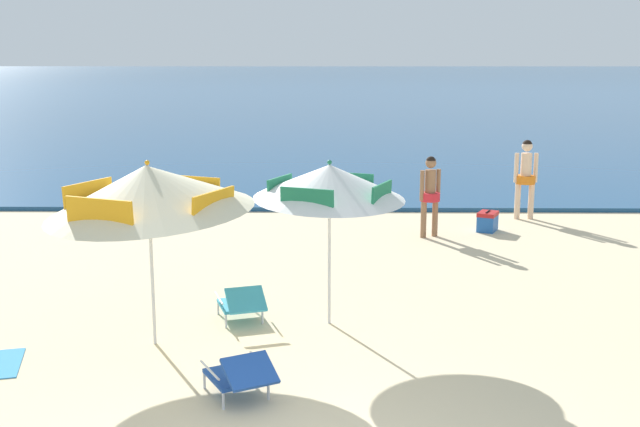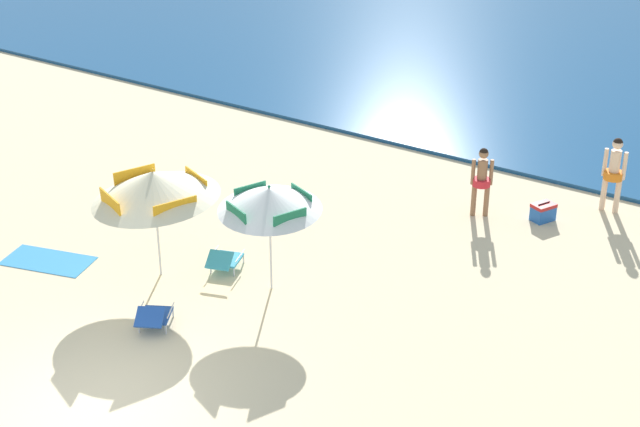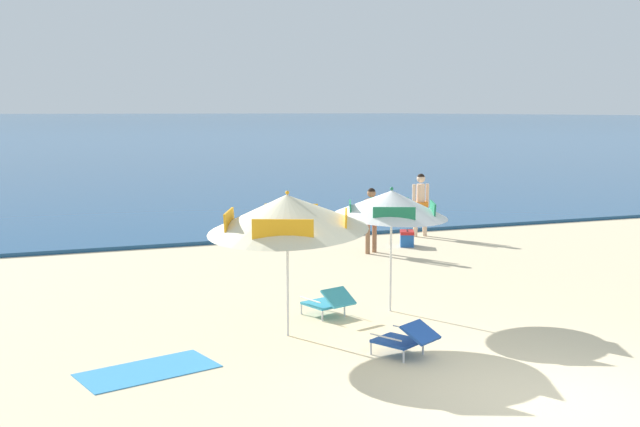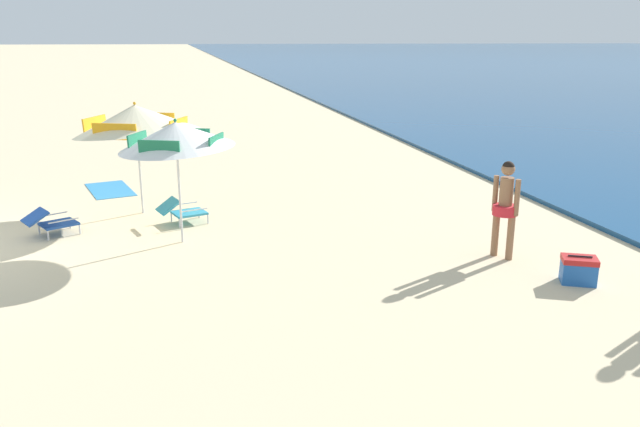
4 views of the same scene
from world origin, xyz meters
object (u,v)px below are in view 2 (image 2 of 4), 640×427
at_px(cooler_box, 543,212).
at_px(person_standing_beside, 614,169).
at_px(person_standing_near_shore, 482,177).
at_px(beach_towel, 48,261).
at_px(lounge_chair_under_umbrella, 154,316).
at_px(lounge_chair_beside_umbrella, 224,259).
at_px(beach_umbrella_striped_second, 269,199).
at_px(beach_umbrella_striped_main, 154,185).

bearing_deg(cooler_box, person_standing_beside, 50.02).
xyz_separation_m(person_standing_near_shore, beach_towel, (-6.40, -6.77, -0.93)).
xyz_separation_m(lounge_chair_under_umbrella, lounge_chair_beside_umbrella, (-0.26, 2.34, -0.00)).
bearing_deg(cooler_box, beach_umbrella_striped_second, -119.78).
bearing_deg(person_standing_beside, person_standing_near_shore, -142.15).
distance_m(beach_umbrella_striped_second, cooler_box, 6.75).
xyz_separation_m(beach_umbrella_striped_second, person_standing_beside, (4.30, 6.93, -0.89)).
bearing_deg(beach_umbrella_striped_second, cooler_box, 60.22).
height_order(lounge_chair_under_umbrella, lounge_chair_beside_umbrella, lounge_chair_beside_umbrella).
distance_m(lounge_chair_beside_umbrella, person_standing_near_shore, 6.03).
relative_size(beach_umbrella_striped_main, lounge_chair_beside_umbrella, 3.49).
relative_size(beach_umbrella_striped_second, person_standing_beside, 1.43).
relative_size(beach_umbrella_striped_second, lounge_chair_under_umbrella, 2.45).
height_order(beach_umbrella_striped_second, person_standing_near_shore, beach_umbrella_striped_second).
height_order(beach_umbrella_striped_main, lounge_chair_beside_umbrella, beach_umbrella_striped_main).
relative_size(lounge_chair_under_umbrella, person_standing_beside, 0.58).
bearing_deg(beach_umbrella_striped_main, person_standing_near_shore, 55.08).
height_order(lounge_chair_under_umbrella, beach_towel, lounge_chair_under_umbrella).
height_order(beach_umbrella_striped_main, lounge_chair_under_umbrella, beach_umbrella_striped_main).
height_order(lounge_chair_beside_umbrella, person_standing_beside, person_standing_beside).
bearing_deg(lounge_chair_beside_umbrella, person_standing_beside, 51.71).
xyz_separation_m(lounge_chair_beside_umbrella, person_standing_beside, (5.46, 6.92, 0.75)).
height_order(beach_umbrella_striped_main, person_standing_near_shore, beach_umbrella_striped_main).
xyz_separation_m(beach_umbrella_striped_second, lounge_chair_under_umbrella, (-0.90, -2.33, -1.63)).
bearing_deg(person_standing_beside, beach_umbrella_striped_second, -121.83).
xyz_separation_m(person_standing_beside, beach_towel, (-8.73, -8.58, -1.01)).
height_order(lounge_chair_beside_umbrella, beach_towel, lounge_chair_beside_umbrella).
bearing_deg(person_standing_near_shore, lounge_chair_under_umbrella, -111.11).
distance_m(lounge_chair_under_umbrella, cooler_box, 9.01).
height_order(beach_umbrella_striped_main, beach_umbrella_striped_second, beach_umbrella_striped_main).
bearing_deg(beach_towel, cooler_box, 43.65).
bearing_deg(beach_umbrella_striped_main, person_standing_beside, 50.09).
bearing_deg(beach_umbrella_striped_second, person_standing_near_shore, 68.92).
height_order(person_standing_beside, beach_towel, person_standing_beside).
xyz_separation_m(beach_umbrella_striped_main, person_standing_near_shore, (4.12, 5.90, -1.00)).
xyz_separation_m(beach_umbrella_striped_main, beach_towel, (-2.28, -0.87, -1.93)).
relative_size(lounge_chair_under_umbrella, beach_towel, 0.57).
bearing_deg(person_standing_near_shore, person_standing_beside, 37.85).
relative_size(lounge_chair_beside_umbrella, person_standing_near_shore, 0.63).
xyz_separation_m(person_standing_near_shore, cooler_box, (1.27, 0.55, -0.73)).
distance_m(beach_umbrella_striped_main, lounge_chair_under_umbrella, 2.59).
bearing_deg(cooler_box, beach_umbrella_striped_main, -129.89).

